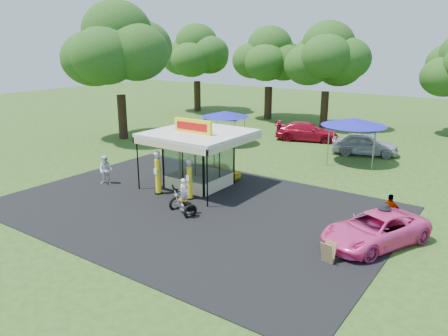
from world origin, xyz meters
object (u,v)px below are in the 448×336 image
at_px(gas_pump_left, 158,174).
at_px(a_frame_sign, 328,253).
at_px(gas_pump_right, 190,180).
at_px(tent_east, 354,122).
at_px(motorcycle, 184,200).
at_px(spectator_east_a, 383,221).
at_px(pink_sedan, 375,229).
at_px(spectator_east_b, 390,212).
at_px(tent_west, 225,114).
at_px(kiosk_car, 220,170).
at_px(bg_car_c, 365,144).
at_px(spectator_west, 106,170).
at_px(gas_station_kiosk, 199,158).
at_px(bg_car_b, 307,132).

xyz_separation_m(gas_pump_left, a_frame_sign, (11.15, -2.16, -0.77)).
xyz_separation_m(gas_pump_right, tent_east, (4.61, 12.87, 1.82)).
height_order(motorcycle, spectator_east_a, motorcycle).
bearing_deg(a_frame_sign, gas_pump_right, 174.31).
height_order(pink_sedan, spectator_east_b, spectator_east_b).
xyz_separation_m(a_frame_sign, tent_west, (-15.42, 14.97, 2.11)).
relative_size(kiosk_car, spectator_east_a, 1.69).
relative_size(kiosk_car, bg_car_c, 0.57).
distance_m(a_frame_sign, spectator_west, 15.11).
distance_m(kiosk_car, spectator_east_a, 11.71).
bearing_deg(tent_west, spectator_east_a, -34.77).
height_order(spectator_east_a, spectator_east_b, spectator_east_b).
relative_size(gas_station_kiosk, gas_pump_right, 2.31).
relative_size(gas_pump_right, bg_car_b, 0.42).
xyz_separation_m(kiosk_car, pink_sedan, (11.11, -4.10, 0.22)).
xyz_separation_m(gas_pump_right, pink_sedan, (10.11, 0.21, -0.42)).
xyz_separation_m(gas_pump_left, bg_car_b, (0.89, 18.05, -0.43)).
distance_m(pink_sedan, spectator_east_a, 0.78).
xyz_separation_m(pink_sedan, tent_east, (-5.50, 12.66, 2.24)).
distance_m(motorcycle, spectator_west, 7.10).
distance_m(spectator_east_b, tent_east, 12.12).
relative_size(gas_pump_left, a_frame_sign, 2.85).
distance_m(gas_station_kiosk, bg_car_c, 14.66).
bearing_deg(spectator_east_a, tent_west, -38.31).
height_order(bg_car_b, tent_east, tent_east).
relative_size(gas_pump_left, spectator_east_b, 1.52).
bearing_deg(gas_pump_left, bg_car_b, 87.16).
distance_m(motorcycle, spectator_east_b, 9.92).
bearing_deg(gas_pump_right, spectator_east_a, 5.46).
bearing_deg(spectator_west, bg_car_c, 33.14).
bearing_deg(spectator_west, gas_pump_right, -15.58).
distance_m(pink_sedan, spectator_west, 16.05).
xyz_separation_m(a_frame_sign, spectator_east_a, (1.10, 3.51, 0.38)).
height_order(motorcycle, kiosk_car, motorcycle).
bearing_deg(gas_pump_right, tent_west, 116.85).
distance_m(motorcycle, pink_sedan, 9.22).
bearing_deg(tent_east, motorcycle, -103.28).
distance_m(gas_station_kiosk, spectator_west, 5.81).
bearing_deg(a_frame_sign, gas_pump_left, 178.85).
height_order(motorcycle, tent_west, tent_west).
bearing_deg(motorcycle, gas_pump_left, 171.80).
bearing_deg(gas_station_kiosk, tent_west, 117.14).
xyz_separation_m(spectator_west, spectator_east_b, (16.04, 3.19, -0.06)).
distance_m(bg_car_b, tent_east, 7.79).
height_order(gas_pump_left, tent_east, tent_east).
distance_m(kiosk_car, tent_east, 10.53).
distance_m(gas_pump_right, tent_west, 14.02).
bearing_deg(bg_car_c, kiosk_car, 135.75).
xyz_separation_m(bg_car_b, tent_east, (5.75, -4.81, 2.14)).
height_order(pink_sedan, bg_car_b, bg_car_b).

